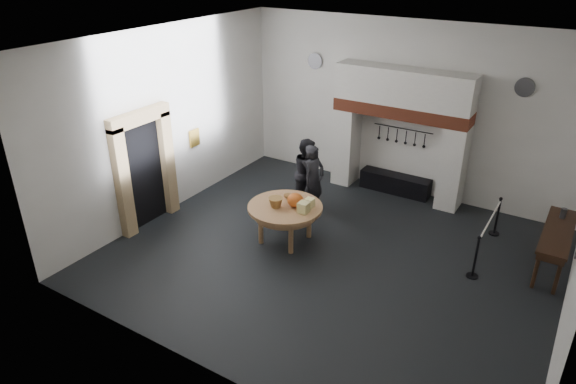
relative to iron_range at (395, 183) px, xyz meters
The scene contains 31 objects.
floor 3.73m from the iron_range, 90.00° to the right, with size 9.00×8.00×0.02m, color black.
ceiling 5.65m from the iron_range, 90.00° to the right, with size 9.00×8.00×0.02m, color silver.
wall_back 2.02m from the iron_range, 90.00° to the left, with size 9.00×0.02×4.50m, color silver.
wall_front 7.97m from the iron_range, 90.00° to the right, with size 9.00×0.02×4.50m, color silver.
wall_left 6.17m from the iron_range, 140.42° to the right, with size 0.02×8.00×4.50m, color silver.
chimney_pier_left 1.69m from the iron_range, behind, with size 0.55×0.70×2.15m, color silver.
chimney_pier_right 1.69m from the iron_range, ahead, with size 0.55×0.70×2.15m, color silver.
hearth_brick_band 2.06m from the iron_range, 90.00° to the right, with size 3.50×0.72×0.32m, color #9E442B.
chimney_hood 2.67m from the iron_range, 90.00° to the right, with size 3.50×0.70×0.90m, color silver.
iron_range is the anchor object (origin of this frame).
utensil_rail 1.51m from the iron_range, 90.00° to the left, with size 0.02×0.02×1.60m, color black.
door_recess 6.58m from the iron_range, 133.44° to the right, with size 0.04×1.10×2.50m, color black.
door_jamb_near 7.05m from the iron_range, 128.94° to the right, with size 0.22×0.30×2.60m, color tan.
door_jamb_far 6.04m from the iron_range, 137.45° to the right, with size 0.22×0.30×2.60m, color tan.
door_lintel 6.87m from the iron_range, 132.86° to the right, with size 0.22×1.70×0.30m, color tan.
wall_plaque 5.49m from the iron_range, 146.73° to the right, with size 0.05×0.34×0.44m, color gold.
work_table 3.94m from the iron_range, 107.74° to the right, with size 1.67×1.67×0.07m, color tan.
pumpkin 3.83m from the iron_range, 105.29° to the right, with size 0.36×0.36×0.31m, color orange.
cheese_block_big 3.90m from the iron_range, 100.36° to the right, with size 0.22×0.22×0.24m, color #D6CE80.
cheese_block_small 3.61m from the iron_range, 101.55° to the right, with size 0.18×0.18×0.20m, color #FEF197.
wicker_basket 4.16m from the iron_range, 109.10° to the right, with size 0.32×0.32×0.22m, color #9B6439.
bread_loaf 3.67m from the iron_range, 110.95° to the right, with size 0.31×0.18×0.13m, color #8F5F32.
visitor_near 2.71m from the iron_range, 118.60° to the right, with size 0.66×0.44×1.82m, color black.
visitor_far 2.61m from the iron_range, 131.00° to the right, with size 0.87×0.68×1.79m, color black.
side_table 4.49m from the iron_range, 22.91° to the right, with size 0.55×2.20×0.06m, color #351E13.
pewter_jug 4.32m from the iron_range, 15.44° to the right, with size 0.12×0.12×0.22m, color #444348.
pewter_plate_back_left 4.01m from the iron_range, behind, with size 0.44×0.44×0.03m, color #4C4C51.
pewter_plate_back_right 4.01m from the iron_range, ahead, with size 0.44×0.44×0.03m, color #4C4C51.
barrier_post_near 4.06m from the iron_range, 46.03° to the right, with size 0.05×0.05×0.90m, color black.
barrier_post_far 2.97m from the iron_range, 18.08° to the right, with size 0.05×0.05×0.90m, color black.
barrier_rope 3.46m from the iron_range, 34.27° to the right, with size 0.04×0.04×2.00m, color white.
Camera 1 is at (4.20, -8.52, 6.12)m, focal length 32.00 mm.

